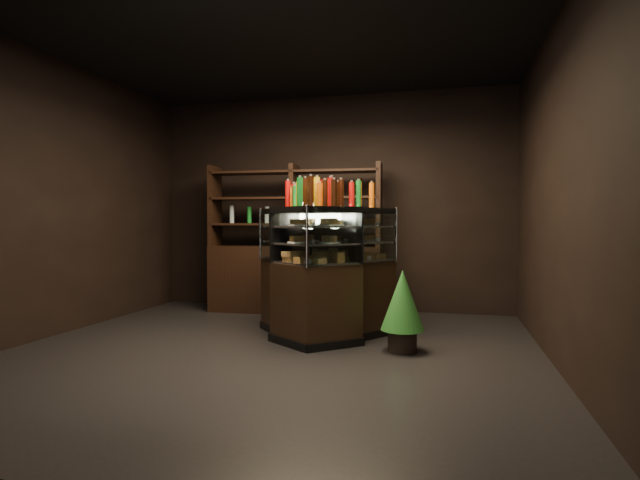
% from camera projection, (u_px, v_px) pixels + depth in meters
% --- Properties ---
extents(ground, '(5.00, 5.00, 0.00)m').
position_uv_depth(ground, '(270.00, 353.00, 4.68)').
color(ground, black).
rests_on(ground, ground).
extents(room_shell, '(5.02, 5.02, 3.01)m').
position_uv_depth(room_shell, '(269.00, 145.00, 4.61)').
color(room_shell, black).
rests_on(room_shell, ground).
extents(display_case, '(1.58, 1.40, 1.39)m').
position_uv_depth(display_case, '(321.00, 293.00, 5.31)').
color(display_case, black).
rests_on(display_case, ground).
extents(food_display, '(1.17, 1.04, 0.43)m').
position_uv_depth(food_display, '(321.00, 241.00, 5.28)').
color(food_display, gold).
rests_on(food_display, display_case).
extents(bottles_top, '(1.00, 0.90, 0.30)m').
position_uv_depth(bottles_top, '(321.00, 194.00, 5.27)').
color(bottles_top, '#B20C0A').
rests_on(bottles_top, display_case).
extents(potted_conifer, '(0.41, 0.41, 0.88)m').
position_uv_depth(potted_conifer, '(403.00, 299.00, 4.71)').
color(potted_conifer, black).
rests_on(potted_conifer, ground).
extents(back_shelving, '(2.36, 0.54, 2.00)m').
position_uv_depth(back_shelving, '(294.00, 268.00, 6.74)').
color(back_shelving, black).
rests_on(back_shelving, ground).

